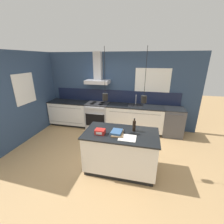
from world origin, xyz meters
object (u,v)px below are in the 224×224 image
dishwasher (173,122)px  book_stack (117,133)px  oven_range (98,115)px  bottle_on_island (134,126)px  red_supply_box (100,132)px

dishwasher → book_stack: (-1.44, -2.06, 0.49)m
book_stack → oven_range: bearing=118.4°
bottle_on_island → red_supply_box: bearing=-156.4°
dishwasher → bottle_on_island: bottle_on_island is taller
book_stack → red_supply_box: (-0.34, -0.07, 0.02)m
bottle_on_island → oven_range: bearing=128.1°
red_supply_box → bottle_on_island: bearing=23.6°
oven_range → book_stack: (1.11, -2.06, 0.49)m
bottle_on_island → book_stack: 0.41m
dishwasher → red_supply_box: (-1.78, -2.13, 0.51)m
oven_range → red_supply_box: (0.77, -2.13, 0.51)m
bottle_on_island → red_supply_box: size_ratio=1.44×
red_supply_box → oven_range: bearing=109.8°
oven_range → red_supply_box: bearing=-70.2°
oven_range → red_supply_box: size_ratio=4.47×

